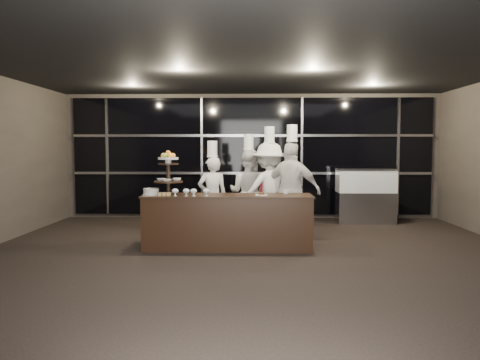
{
  "coord_description": "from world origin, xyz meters",
  "views": [
    {
      "loc": [
        -0.02,
        -6.33,
        1.72
      ],
      "look_at": [
        -0.21,
        1.79,
        1.15
      ],
      "focal_mm": 35.0,
      "sensor_mm": 36.0,
      "label": 1
    }
  ],
  "objects_px": {
    "chef_b": "(249,192)",
    "chef_d": "(292,190)",
    "buffet_counter": "(228,222)",
    "display_stand": "(168,170)",
    "chef_c": "(269,190)",
    "display_case": "(366,193)",
    "chef_a": "(213,195)",
    "layer_cake": "(151,192)"
  },
  "relations": [
    {
      "from": "buffet_counter",
      "to": "chef_d",
      "type": "height_order",
      "value": "chef_d"
    },
    {
      "from": "display_stand",
      "to": "chef_c",
      "type": "xyz_separation_m",
      "value": [
        1.74,
        1.0,
        -0.43
      ]
    },
    {
      "from": "chef_b",
      "to": "chef_d",
      "type": "distance_m",
      "value": 0.95
    },
    {
      "from": "layer_cake",
      "to": "chef_b",
      "type": "xyz_separation_m",
      "value": [
        1.63,
        1.32,
        -0.12
      ]
    },
    {
      "from": "chef_b",
      "to": "display_stand",
      "type": "bearing_deg",
      "value": -136.73
    },
    {
      "from": "layer_cake",
      "to": "chef_a",
      "type": "xyz_separation_m",
      "value": [
        0.94,
        1.11,
        -0.17
      ]
    },
    {
      "from": "buffet_counter",
      "to": "chef_b",
      "type": "relative_size",
      "value": 1.44
    },
    {
      "from": "display_case",
      "to": "chef_b",
      "type": "height_order",
      "value": "chef_b"
    },
    {
      "from": "layer_cake",
      "to": "chef_d",
      "type": "height_order",
      "value": "chef_d"
    },
    {
      "from": "display_case",
      "to": "display_stand",
      "type": "bearing_deg",
      "value": -144.86
    },
    {
      "from": "layer_cake",
      "to": "chef_d",
      "type": "relative_size",
      "value": 0.14
    },
    {
      "from": "layer_cake",
      "to": "chef_c",
      "type": "bearing_deg",
      "value": 27.48
    },
    {
      "from": "chef_d",
      "to": "layer_cake",
      "type": "bearing_deg",
      "value": -161.64
    },
    {
      "from": "layer_cake",
      "to": "chef_c",
      "type": "xyz_separation_m",
      "value": [
        2.02,
        1.05,
        -0.06
      ]
    },
    {
      "from": "display_case",
      "to": "chef_b",
      "type": "distance_m",
      "value": 3.08
    },
    {
      "from": "display_stand",
      "to": "chef_a",
      "type": "relative_size",
      "value": 0.4
    },
    {
      "from": "display_case",
      "to": "chef_a",
      "type": "relative_size",
      "value": 0.71
    },
    {
      "from": "display_stand",
      "to": "chef_a",
      "type": "distance_m",
      "value": 1.36
    },
    {
      "from": "buffet_counter",
      "to": "display_stand",
      "type": "height_order",
      "value": "display_stand"
    },
    {
      "from": "display_stand",
      "to": "chef_b",
      "type": "height_order",
      "value": "chef_b"
    },
    {
      "from": "display_case",
      "to": "chef_d",
      "type": "relative_size",
      "value": 0.61
    },
    {
      "from": "chef_b",
      "to": "chef_d",
      "type": "bearing_deg",
      "value": -32.92
    },
    {
      "from": "chef_a",
      "to": "layer_cake",
      "type": "bearing_deg",
      "value": -130.31
    },
    {
      "from": "display_case",
      "to": "chef_a",
      "type": "height_order",
      "value": "chef_a"
    },
    {
      "from": "chef_a",
      "to": "chef_d",
      "type": "distance_m",
      "value": 1.52
    },
    {
      "from": "chef_b",
      "to": "chef_d",
      "type": "relative_size",
      "value": 0.93
    },
    {
      "from": "buffet_counter",
      "to": "display_case",
      "type": "height_order",
      "value": "display_case"
    },
    {
      "from": "chef_a",
      "to": "buffet_counter",
      "type": "bearing_deg",
      "value": -72.04
    },
    {
      "from": "chef_a",
      "to": "chef_b",
      "type": "bearing_deg",
      "value": 16.82
    },
    {
      "from": "buffet_counter",
      "to": "display_case",
      "type": "xyz_separation_m",
      "value": [
        3.0,
        2.81,
        0.22
      ]
    },
    {
      "from": "buffet_counter",
      "to": "layer_cake",
      "type": "relative_size",
      "value": 9.47
    },
    {
      "from": "chef_b",
      "to": "chef_c",
      "type": "distance_m",
      "value": 0.48
    },
    {
      "from": "display_stand",
      "to": "chef_c",
      "type": "bearing_deg",
      "value": 29.96
    },
    {
      "from": "buffet_counter",
      "to": "display_stand",
      "type": "xyz_separation_m",
      "value": [
        -1.0,
        -0.0,
        0.87
      ]
    },
    {
      "from": "chef_b",
      "to": "chef_c",
      "type": "relative_size",
      "value": 0.94
    },
    {
      "from": "chef_a",
      "to": "chef_c",
      "type": "relative_size",
      "value": 0.87
    },
    {
      "from": "display_stand",
      "to": "chef_d",
      "type": "bearing_deg",
      "value": 19.42
    },
    {
      "from": "display_case",
      "to": "chef_a",
      "type": "distance_m",
      "value": 3.78
    },
    {
      "from": "chef_c",
      "to": "chef_d",
      "type": "distance_m",
      "value": 0.47
    },
    {
      "from": "buffet_counter",
      "to": "chef_c",
      "type": "xyz_separation_m",
      "value": [
        0.74,
        1.0,
        0.45
      ]
    },
    {
      "from": "display_stand",
      "to": "layer_cake",
      "type": "relative_size",
      "value": 2.48
    },
    {
      "from": "buffet_counter",
      "to": "chef_b",
      "type": "height_order",
      "value": "chef_b"
    }
  ]
}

